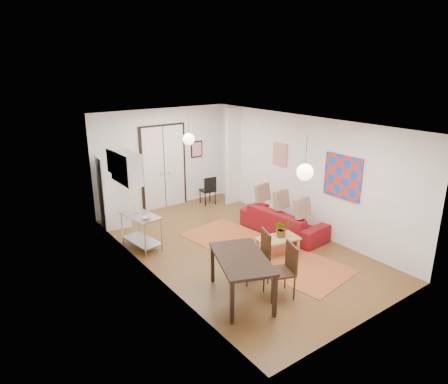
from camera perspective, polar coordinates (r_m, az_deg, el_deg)
floor at (r=9.41m, az=1.65°, el=-7.88°), size 7.00×7.00×0.00m
ceiling at (r=8.56m, az=1.82°, el=9.89°), size 4.20×7.00×0.02m
wall_back at (r=11.75m, az=-8.75°, el=4.70°), size 4.20×0.02×2.90m
wall_front at (r=6.64m, az=20.58°, el=-6.77°), size 4.20×0.02×2.90m
wall_left at (r=7.84m, az=-10.55°, el=-2.11°), size 0.02×7.00×2.90m
wall_right at (r=10.24m, az=11.10°, el=2.62°), size 0.02×7.00×2.90m
double_doors at (r=11.77m, az=-8.59°, el=3.47°), size 1.44×0.06×2.50m
stub_partition at (r=11.92m, az=1.33°, el=5.09°), size 0.50×0.10×2.90m
wall_cabinet at (r=9.10m, az=-13.80°, el=3.44°), size 0.35×1.00×0.70m
painting_popart at (r=9.40m, az=16.59°, el=2.09°), size 0.05×1.00×1.00m
painting_abstract at (r=10.69m, az=8.01°, el=5.35°), size 0.05×0.50×0.60m
poster_back at (r=12.24m, az=-3.92°, el=6.12°), size 0.40×0.03×0.50m
print_left at (r=9.49m, az=-15.82°, el=4.18°), size 0.03×0.44×0.54m
pendant_back at (r=10.30m, az=-5.07°, el=7.54°), size 0.30×0.30×0.80m
pendant_front at (r=7.24m, az=11.49°, el=2.80°), size 0.30×0.30×0.80m
kilim_rug at (r=9.25m, az=5.25°, el=-8.41°), size 2.15×4.28×0.01m
sofa at (r=10.13m, az=8.47°, el=-4.11°), size 1.12×2.32×0.65m
coffee_table at (r=8.99m, az=7.70°, el=-6.80°), size 1.00×0.66×0.41m
potted_plant at (r=8.96m, az=8.24°, el=-5.15°), size 0.41×0.37×0.40m
kitchen_counter at (r=9.42m, az=-11.75°, el=-4.90°), size 0.66×1.11×0.80m
bowl at (r=9.05m, az=-11.08°, el=-3.61°), size 0.22×0.22×0.05m
soap_bottle at (r=9.50m, az=-12.52°, el=-2.26°), size 0.09×0.09×0.17m
fridge at (r=10.70m, az=-15.51°, el=0.10°), size 0.75×0.75×1.88m
dining_table at (r=7.20m, az=2.53°, el=-9.93°), size 1.33×1.69×0.82m
dining_chair_near at (r=7.92m, az=3.91°, el=-8.38°), size 0.62×0.76×1.02m
dining_chair_far at (r=7.45m, az=7.39°, el=-10.26°), size 0.62×0.76×1.02m
black_side_chair at (r=12.12m, az=-2.59°, el=0.70°), size 0.43×0.43×0.87m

